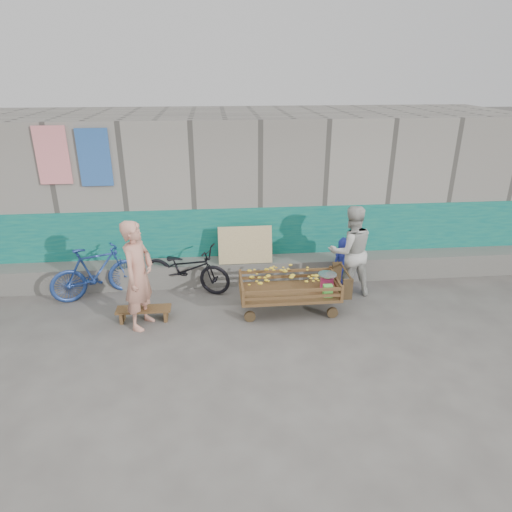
{
  "coord_description": "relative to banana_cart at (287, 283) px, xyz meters",
  "views": [
    {
      "loc": [
        -0.24,
        -5.66,
        3.89
      ],
      "look_at": [
        0.4,
        1.2,
        1.0
      ],
      "focal_mm": 32.0,
      "sensor_mm": 36.0,
      "label": 1
    }
  ],
  "objects": [
    {
      "name": "ground",
      "position": [
        -0.93,
        -1.12,
        -0.52
      ],
      "size": [
        80.0,
        80.0,
        0.0
      ],
      "primitive_type": "plane",
      "color": "#4F4C47",
      "rests_on": "ground"
    },
    {
      "name": "child",
      "position": [
        1.21,
        0.88,
        -0.04
      ],
      "size": [
        0.54,
        0.43,
        0.96
      ],
      "primitive_type": "imported",
      "rotation": [
        0.0,
        0.0,
        3.44
      ],
      "color": "navy",
      "rests_on": "ground"
    },
    {
      "name": "vendor_man",
      "position": [
        -2.38,
        -0.25,
        0.36
      ],
      "size": [
        0.63,
        0.76,
        1.77
      ],
      "primitive_type": "imported",
      "rotation": [
        0.0,
        0.0,
        1.19
      ],
      "color": "tan",
      "rests_on": "ground"
    },
    {
      "name": "bench",
      "position": [
        -2.39,
        -0.09,
        -0.36
      ],
      "size": [
        0.88,
        0.26,
        0.22
      ],
      "color": "brown",
      "rests_on": "ground"
    },
    {
      "name": "bicycle_dark",
      "position": [
        -1.73,
        0.93,
        -0.08
      ],
      "size": [
        1.79,
        1.14,
        0.89
      ],
      "primitive_type": "imported",
      "rotation": [
        0.0,
        0.0,
        1.21
      ],
      "color": "black",
      "rests_on": "ground"
    },
    {
      "name": "building_wall",
      "position": [
        -0.93,
        2.93,
        0.94
      ],
      "size": [
        12.0,
        3.5,
        3.0
      ],
      "color": "gray",
      "rests_on": "ground"
    },
    {
      "name": "woman",
      "position": [
        1.21,
        0.53,
        0.31
      ],
      "size": [
        0.88,
        0.72,
        1.67
      ],
      "primitive_type": "imported",
      "rotation": [
        0.0,
        0.0,
        3.25
      ],
      "color": "beige",
      "rests_on": "ground"
    },
    {
      "name": "banana_cart",
      "position": [
        0.0,
        0.0,
        0.0
      ],
      "size": [
        1.81,
        0.83,
        0.77
      ],
      "color": "brown",
      "rests_on": "ground"
    },
    {
      "name": "bicycle_blue",
      "position": [
        -3.31,
        0.84,
        -0.04
      ],
      "size": [
        1.67,
        1.04,
        0.97
      ],
      "primitive_type": "imported",
      "rotation": [
        0.0,
        0.0,
        1.96
      ],
      "color": "#25428F",
      "rests_on": "ground"
    }
  ]
}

